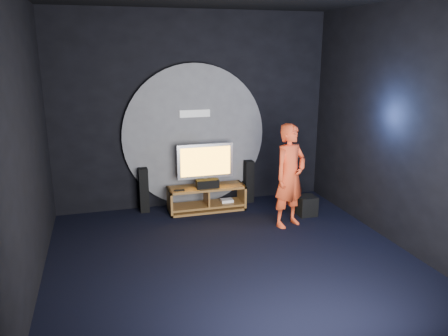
{
  "coord_description": "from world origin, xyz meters",
  "views": [
    {
      "loc": [
        -1.64,
        -5.21,
        2.82
      ],
      "look_at": [
        0.16,
        1.05,
        1.05
      ],
      "focal_mm": 35.0,
      "sensor_mm": 36.0,
      "label": 1
    }
  ],
  "objects_px": {
    "tv": "(205,163)",
    "player": "(290,176)",
    "media_console": "(207,200)",
    "tower_speaker_right": "(249,181)",
    "tower_speaker_left": "(144,190)",
    "subwoofer": "(306,205)"
  },
  "relations": [
    {
      "from": "tower_speaker_left",
      "to": "media_console",
      "type": "bearing_deg",
      "value": -12.34
    },
    {
      "from": "tv",
      "to": "player",
      "type": "distance_m",
      "value": 1.59
    },
    {
      "from": "tower_speaker_right",
      "to": "player",
      "type": "xyz_separation_m",
      "value": [
        0.25,
        -1.28,
        0.45
      ]
    },
    {
      "from": "media_console",
      "to": "tower_speaker_right",
      "type": "bearing_deg",
      "value": 14.76
    },
    {
      "from": "tv",
      "to": "subwoofer",
      "type": "relative_size",
      "value": 2.95
    },
    {
      "from": "tv",
      "to": "tower_speaker_left",
      "type": "distance_m",
      "value": 1.2
    },
    {
      "from": "tower_speaker_right",
      "to": "media_console",
      "type": "bearing_deg",
      "value": -165.24
    },
    {
      "from": "media_console",
      "to": "player",
      "type": "distance_m",
      "value": 1.67
    },
    {
      "from": "media_console",
      "to": "tower_speaker_left",
      "type": "distance_m",
      "value": 1.14
    },
    {
      "from": "media_console",
      "to": "tower_speaker_right",
      "type": "relative_size",
      "value": 1.72
    },
    {
      "from": "subwoofer",
      "to": "player",
      "type": "relative_size",
      "value": 0.2
    },
    {
      "from": "tower_speaker_left",
      "to": "subwoofer",
      "type": "bearing_deg",
      "value": -19.24
    },
    {
      "from": "subwoofer",
      "to": "player",
      "type": "bearing_deg",
      "value": -145.69
    },
    {
      "from": "player",
      "to": "tv",
      "type": "bearing_deg",
      "value": 113.99
    },
    {
      "from": "tower_speaker_left",
      "to": "player",
      "type": "distance_m",
      "value": 2.61
    },
    {
      "from": "tower_speaker_right",
      "to": "player",
      "type": "relative_size",
      "value": 0.47
    },
    {
      "from": "tv",
      "to": "tower_speaker_right",
      "type": "xyz_separation_m",
      "value": [
        0.88,
        0.16,
        -0.47
      ]
    },
    {
      "from": "subwoofer",
      "to": "media_console",
      "type": "bearing_deg",
      "value": 156.41
    },
    {
      "from": "media_console",
      "to": "tower_speaker_left",
      "type": "bearing_deg",
      "value": 167.66
    },
    {
      "from": "subwoofer",
      "to": "tower_speaker_right",
      "type": "bearing_deg",
      "value": 128.56
    },
    {
      "from": "tv",
      "to": "tower_speaker_right",
      "type": "relative_size",
      "value": 1.26
    },
    {
      "from": "tv",
      "to": "tower_speaker_right",
      "type": "height_order",
      "value": "tv"
    }
  ]
}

